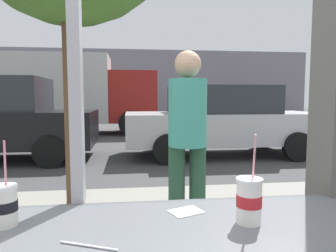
# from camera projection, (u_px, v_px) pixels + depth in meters

# --- Properties ---
(ground_plane) EXTENTS (60.00, 60.00, 0.00)m
(ground_plane) POSITION_uv_depth(u_px,v_px,m) (122.00, 144.00, 9.26)
(ground_plane) COLOR #424244
(sidewalk_strip) EXTENTS (16.00, 2.80, 0.14)m
(sidewalk_strip) POSITION_uv_depth(u_px,v_px,m) (107.00, 239.00, 2.93)
(sidewalk_strip) COLOR gray
(sidewalk_strip) RESTS_ON ground
(building_facade_far) EXTENTS (28.00, 1.20, 4.88)m
(building_facade_far) POSITION_uv_depth(u_px,v_px,m) (126.00, 83.00, 23.57)
(building_facade_far) COLOR gray
(building_facade_far) RESTS_ON ground
(soda_cup_left) EXTENTS (0.09, 0.09, 0.32)m
(soda_cup_left) POSITION_uv_depth(u_px,v_px,m) (249.00, 200.00, 1.10)
(soda_cup_left) COLOR silver
(soda_cup_left) RESTS_ON window_counter
(soda_cup_right) EXTENTS (0.09, 0.09, 0.30)m
(soda_cup_right) POSITION_uv_depth(u_px,v_px,m) (4.00, 205.00, 1.07)
(soda_cup_right) COLOR silver
(soda_cup_right) RESTS_ON window_counter
(loose_straw) EXTENTS (0.18, 0.08, 0.01)m
(loose_straw) POSITION_uv_depth(u_px,v_px,m) (89.00, 246.00, 0.93)
(loose_straw) COLOR white
(loose_straw) RESTS_ON window_counter
(napkin_wrapper) EXTENTS (0.15, 0.13, 0.00)m
(napkin_wrapper) POSITION_uv_depth(u_px,v_px,m) (186.00, 212.00, 1.21)
(napkin_wrapper) COLOR white
(napkin_wrapper) RESTS_ON window_counter
(parked_car_silver) EXTENTS (4.57, 1.98, 1.66)m
(parked_car_silver) POSITION_uv_depth(u_px,v_px,m) (222.00, 120.00, 7.46)
(parked_car_silver) COLOR #BCBCC1
(parked_car_silver) RESTS_ON ground
(box_truck) EXTENTS (7.04, 2.44, 2.94)m
(box_truck) POSITION_uv_depth(u_px,v_px,m) (58.00, 91.00, 11.81)
(box_truck) COLOR beige
(box_truck) RESTS_ON ground
(pedestrian) EXTENTS (0.32, 0.32, 1.63)m
(pedestrian) POSITION_uv_depth(u_px,v_px,m) (187.00, 135.00, 2.62)
(pedestrian) COLOR #244731
(pedestrian) RESTS_ON sidewalk_strip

